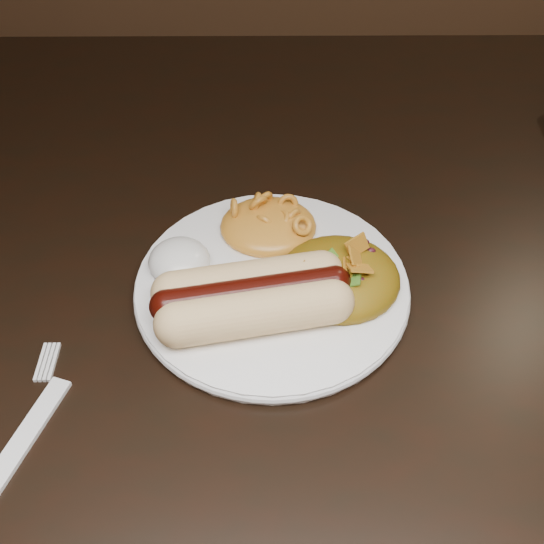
{
  "coord_description": "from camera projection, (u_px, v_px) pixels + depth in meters",
  "views": [
    {
      "loc": [
        -0.03,
        -0.39,
        1.15
      ],
      "look_at": [
        -0.03,
        -0.02,
        0.77
      ],
      "focal_mm": 42.0,
      "sensor_mm": 36.0,
      "label": 1
    }
  ],
  "objects": [
    {
      "name": "plate",
      "position": [
        272.0,
        285.0,
        0.54
      ],
      "size": [
        0.28,
        0.28,
        0.01
      ],
      "primitive_type": "cylinder",
      "rotation": [
        0.0,
        0.0,
        0.29
      ],
      "color": "white",
      "rests_on": "table"
    },
    {
      "name": "hotdog",
      "position": [
        252.0,
        297.0,
        0.49
      ],
      "size": [
        0.13,
        0.09,
        0.04
      ],
      "rotation": [
        0.0,
        0.0,
        0.19
      ],
      "color": "#FBBF89",
      "rests_on": "plate"
    },
    {
      "name": "fork",
      "position": [
        25.0,
        438.0,
        0.44
      ],
      "size": [
        0.06,
        0.12,
        0.0
      ],
      "primitive_type": "cube",
      "rotation": [
        0.0,
        0.0,
        -0.33
      ],
      "color": "white",
      "rests_on": "table"
    },
    {
      "name": "taco_salad",
      "position": [
        340.0,
        269.0,
        0.52
      ],
      "size": [
        0.1,
        0.1,
        0.04
      ],
      "rotation": [
        0.0,
        0.0,
        0.1
      ],
      "color": "#993C00",
      "rests_on": "plate"
    },
    {
      "name": "table",
      "position": [
        299.0,
        338.0,
        0.62
      ],
      "size": [
        1.6,
        0.9,
        0.75
      ],
      "color": "black",
      "rests_on": "floor"
    },
    {
      "name": "sour_cream",
      "position": [
        178.0,
        255.0,
        0.53
      ],
      "size": [
        0.06,
        0.06,
        0.03
      ],
      "primitive_type": "ellipsoid",
      "rotation": [
        0.0,
        0.0,
        0.14
      ],
      "color": "white",
      "rests_on": "plate"
    },
    {
      "name": "mac_and_cheese",
      "position": [
        268.0,
        216.0,
        0.57
      ],
      "size": [
        0.11,
        0.1,
        0.03
      ],
      "primitive_type": "ellipsoid",
      "rotation": [
        0.0,
        0.0,
        -0.32
      ],
      "color": "gold",
      "rests_on": "plate"
    }
  ]
}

